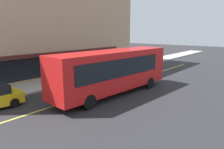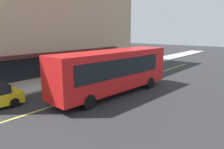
% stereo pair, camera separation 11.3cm
% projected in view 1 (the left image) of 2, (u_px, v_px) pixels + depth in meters
% --- Properties ---
extents(ground, '(120.00, 120.00, 0.00)m').
position_uv_depth(ground, '(109.00, 88.00, 18.69)').
color(ground, '#28282B').
extents(sidewalk, '(80.00, 3.07, 0.15)m').
position_uv_depth(sidewalk, '(71.00, 79.00, 21.94)').
color(sidewalk, '#B2ADA3').
rests_on(sidewalk, ground).
extents(lane_centre_stripe, '(36.00, 0.16, 0.01)m').
position_uv_depth(lane_centre_stripe, '(109.00, 88.00, 18.69)').
color(lane_centre_stripe, '#D8D14C').
rests_on(lane_centre_stripe, ground).
extents(storefront_building, '(26.80, 8.93, 14.41)m').
position_uv_depth(storefront_building, '(32.00, 11.00, 23.64)').
color(storefront_building, tan).
rests_on(storefront_building, ground).
extents(bus, '(11.26, 3.20, 3.50)m').
position_uv_depth(bus, '(114.00, 70.00, 16.58)').
color(bus, red).
rests_on(bus, ground).
extents(pedestrian_at_corner, '(0.34, 0.34, 1.76)m').
position_uv_depth(pedestrian_at_corner, '(51.00, 71.00, 20.42)').
color(pedestrian_at_corner, black).
rests_on(pedestrian_at_corner, sidewalk).
extents(pedestrian_mid_block, '(0.34, 0.34, 1.80)m').
position_uv_depth(pedestrian_mid_block, '(63.00, 71.00, 19.85)').
color(pedestrian_mid_block, black).
rests_on(pedestrian_mid_block, sidewalk).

